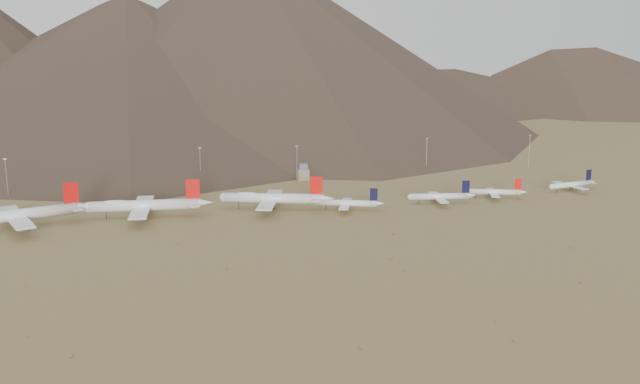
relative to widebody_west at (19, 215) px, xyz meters
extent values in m
plane|color=#9D8751|center=(149.78, -29.06, -7.67)|extent=(3000.00, 3000.00, 0.00)
cylinder|color=white|center=(-0.30, -0.10, -0.08)|extent=(61.22, 25.71, 6.44)
cone|color=white|center=(32.85, 10.87, 0.40)|extent=(12.48, 9.03, 5.80)
cube|color=white|center=(-1.49, -0.49, -1.05)|extent=(27.43, 57.40, 0.81)
cube|color=white|center=(28.11, 9.30, 0.56)|extent=(12.15, 22.38, 0.39)
cube|color=red|center=(26.93, 8.91, 8.86)|extent=(7.88, 3.10, 11.43)
cylinder|color=black|center=(0.38, 1.82, -5.49)|extent=(0.52, 0.52, 4.37)
cylinder|color=black|center=(1.39, -1.24, -5.49)|extent=(0.52, 0.52, 4.37)
cylinder|color=slate|center=(-5.08, 10.36, -2.64)|extent=(6.83, 4.71, 2.90)
cylinder|color=slate|center=(2.11, -11.35, -2.64)|extent=(6.83, 4.71, 2.90)
cylinder|color=slate|center=(-8.31, 20.13, -2.64)|extent=(6.83, 4.71, 2.90)
cylinder|color=slate|center=(5.34, -21.11, -2.64)|extent=(6.83, 4.71, 2.90)
cylinder|color=white|center=(66.37, 6.62, -0.24)|extent=(61.35, 12.48, 6.31)
sphere|color=white|center=(36.01, 9.73, -0.24)|extent=(6.18, 6.18, 6.18)
cone|color=white|center=(100.36, 3.15, 0.23)|extent=(11.50, 6.76, 5.68)
cube|color=white|center=(65.15, 6.75, -1.19)|extent=(15.40, 56.64, 0.79)
cube|color=white|center=(95.51, 3.64, 0.39)|extent=(7.63, 21.71, 0.38)
cube|color=red|center=(94.29, 3.77, 8.50)|extent=(7.95, 1.37, 11.19)
cylinder|color=black|center=(45.12, 8.80, -5.53)|extent=(0.41, 0.41, 4.27)
cylinder|color=black|center=(67.74, 8.07, -5.53)|extent=(0.51, 0.51, 4.27)
cylinder|color=black|center=(67.42, 4.93, -5.53)|extent=(0.51, 0.51, 4.27)
ellipsoid|color=white|center=(50.58, 8.24, 1.49)|extent=(19.91, 6.69, 3.78)
cylinder|color=slate|center=(66.29, 17.88, -2.75)|extent=(6.36, 3.44, 2.84)
cylinder|color=slate|center=(64.02, -4.38, -2.75)|extent=(6.36, 3.44, 2.84)
cylinder|color=slate|center=(67.32, 27.89, -2.75)|extent=(6.36, 3.44, 2.84)
cylinder|color=slate|center=(62.99, -14.40, -2.75)|extent=(6.36, 3.44, 2.84)
cylinder|color=white|center=(141.44, 7.86, -0.59)|extent=(57.07, 24.15, 6.01)
sphere|color=white|center=(113.86, 17.08, -0.59)|extent=(5.89, 5.89, 5.89)
cone|color=white|center=(172.33, -2.48, -0.14)|extent=(11.64, 8.45, 5.41)
cube|color=white|center=(140.33, 8.22, -1.49)|extent=(25.74, 53.51, 0.75)
cube|color=white|center=(167.91, -1.00, 0.01)|extent=(11.39, 20.87, 0.36)
cube|color=red|center=(166.81, -0.63, 7.74)|extent=(7.34, 2.91, 10.66)
cylinder|color=black|center=(122.13, 14.31, -5.63)|extent=(0.39, 0.39, 4.07)
cylinder|color=black|center=(143.02, 8.91, -5.63)|extent=(0.48, 0.48, 4.07)
cylinder|color=black|center=(142.06, 6.06, -5.63)|extent=(0.48, 0.48, 4.07)
ellipsoid|color=white|center=(127.09, 12.65, 1.06)|extent=(19.08, 10.18, 3.61)
cylinder|color=slate|center=(143.72, 18.34, -2.98)|extent=(6.37, 4.41, 2.70)
cylinder|color=slate|center=(136.95, -1.89, -2.98)|extent=(6.37, 4.41, 2.70)
cylinder|color=slate|center=(146.76, 27.44, -2.98)|extent=(6.37, 4.41, 2.70)
cylinder|color=slate|center=(133.91, -10.99, -2.98)|extent=(6.37, 4.41, 2.70)
cylinder|color=white|center=(184.48, -5.09, -3.14)|extent=(34.29, 16.20, 3.83)
sphere|color=white|center=(168.02, 1.22, -3.14)|extent=(3.75, 3.75, 3.75)
cone|color=white|center=(202.91, -12.16, -2.85)|extent=(7.16, 5.49, 3.44)
cube|color=white|center=(183.82, -4.84, -3.71)|extent=(16.09, 30.23, 0.48)
cube|color=white|center=(200.28, -11.15, -2.75)|extent=(7.07, 11.86, 0.23)
cube|color=black|center=(199.62, -10.90, 2.56)|extent=(4.40, 1.96, 7.55)
cylinder|color=black|center=(172.96, -0.67, -6.36)|extent=(0.40, 0.40, 2.62)
cylinder|color=black|center=(185.48, -4.45, -6.36)|extent=(0.50, 0.50, 2.62)
cylinder|color=black|center=(184.80, -6.23, -6.36)|extent=(0.50, 0.50, 2.62)
cylinder|color=slate|center=(186.85, 3.06, -4.66)|extent=(3.91, 2.87, 1.72)
cylinder|color=slate|center=(180.79, -12.74, -4.66)|extent=(3.91, 2.87, 1.72)
cylinder|color=white|center=(245.53, -2.83, -2.99)|extent=(36.58, 9.85, 3.95)
sphere|color=white|center=(227.57, 0.14, -2.99)|extent=(3.88, 3.88, 3.88)
cone|color=white|center=(265.66, -6.17, -2.69)|extent=(7.05, 4.58, 3.56)
cube|color=white|center=(244.81, -2.72, -3.58)|extent=(10.85, 31.75, 0.49)
cube|color=white|center=(262.78, -5.69, -2.59)|extent=(5.17, 12.24, 0.24)
cube|color=black|center=(262.06, -5.57, 2.89)|extent=(4.73, 1.12, 7.81)
cylinder|color=black|center=(232.96, -0.75, -6.32)|extent=(0.42, 0.42, 2.71)
cylinder|color=black|center=(246.41, -1.98, -6.32)|extent=(0.52, 0.52, 2.71)
cylinder|color=black|center=(246.09, -3.93, -6.32)|extent=(0.52, 0.52, 2.71)
cylinder|color=slate|center=(246.24, 5.91, -4.56)|extent=(3.88, 2.35, 1.78)
cylinder|color=slate|center=(243.39, -11.34, -4.56)|extent=(3.88, 2.35, 1.78)
cylinder|color=white|center=(285.84, 2.30, -3.45)|extent=(32.12, 14.22, 3.56)
sphere|color=white|center=(270.37, 7.73, -3.45)|extent=(3.49, 3.49, 3.49)
cone|color=white|center=(303.17, -3.78, -3.19)|extent=(6.63, 4.98, 3.20)
cube|color=white|center=(285.22, 2.52, -3.99)|extent=(14.26, 28.26, 0.44)
cube|color=white|center=(300.69, -2.91, -3.10)|extent=(6.32, 11.05, 0.21)
cube|color=red|center=(300.07, -2.69, 1.84)|extent=(4.13, 1.71, 7.03)
cylinder|color=black|center=(275.01, 6.10, -6.45)|extent=(0.37, 0.37, 2.44)
cylinder|color=black|center=(286.76, 2.93, -6.45)|extent=(0.47, 0.47, 2.44)
cylinder|color=black|center=(286.17, 1.25, -6.45)|extent=(0.47, 0.47, 2.44)
cylinder|color=slate|center=(287.83, 9.95, -4.87)|extent=(3.62, 2.60, 1.60)
cylinder|color=slate|center=(282.62, -4.90, -4.87)|extent=(3.62, 2.60, 1.60)
cylinder|color=white|center=(347.06, 9.85, -3.34)|extent=(33.79, 9.55, 3.66)
sphere|color=white|center=(330.49, 6.88, -3.34)|extent=(3.58, 3.58, 3.58)
cone|color=white|center=(365.63, 13.19, -3.06)|extent=(6.55, 4.31, 3.29)
cube|color=white|center=(346.40, 9.73, -3.89)|extent=(10.40, 29.36, 0.46)
cube|color=white|center=(362.97, 12.71, -2.97)|extent=(4.92, 11.33, 0.22)
cube|color=black|center=(362.31, 12.59, 2.10)|extent=(4.37, 1.10, 7.22)
cylinder|color=black|center=(335.46, 7.77, -6.42)|extent=(0.38, 0.38, 2.50)
cylinder|color=black|center=(347.57, 10.87, -6.42)|extent=(0.48, 0.48, 2.50)
cylinder|color=black|center=(347.89, 9.07, -6.42)|extent=(0.48, 0.48, 2.50)
cylinder|color=slate|center=(344.97, 17.69, -4.79)|extent=(3.61, 2.21, 1.65)
cylinder|color=slate|center=(347.83, 1.78, -4.79)|extent=(3.61, 2.21, 1.65)
cube|color=gray|center=(179.78, 90.94, -3.67)|extent=(8.00, 8.00, 8.00)
cube|color=slate|center=(179.78, 90.94, 2.33)|extent=(6.00, 6.00, 4.00)
cylinder|color=gray|center=(-18.51, 83.20, 4.83)|extent=(0.50, 0.50, 25.00)
cube|color=gray|center=(-18.51, 83.20, 17.63)|extent=(2.00, 0.60, 0.80)
cylinder|color=gray|center=(106.94, 98.83, 4.83)|extent=(0.50, 0.50, 25.00)
cube|color=gray|center=(106.94, 98.83, 17.63)|extent=(2.00, 0.60, 0.80)
cylinder|color=gray|center=(175.23, 89.88, 4.83)|extent=(0.50, 0.50, 25.00)
cube|color=gray|center=(175.23, 89.88, 17.63)|extent=(2.00, 0.60, 0.80)
cylinder|color=gray|center=(280.86, 102.42, 4.83)|extent=(0.50, 0.50, 25.00)
cube|color=gray|center=(280.86, 102.42, 17.63)|extent=(2.00, 0.60, 0.80)
cylinder|color=gray|center=(367.07, 98.29, 4.83)|extent=(0.50, 0.50, 25.00)
cube|color=gray|center=(367.07, 98.29, 17.63)|extent=(2.00, 0.60, 0.80)
ellipsoid|color=brown|center=(100.75, -98.17, -7.31)|extent=(0.82, 0.82, 0.71)
ellipsoid|color=brown|center=(24.04, -153.80, -7.47)|extent=(0.62, 0.62, 0.39)
ellipsoid|color=brown|center=(195.91, -118.96, -7.50)|extent=(0.51, 0.51, 0.34)
ellipsoid|color=brown|center=(179.53, -99.32, -7.46)|extent=(0.59, 0.59, 0.42)
ellipsoid|color=brown|center=(133.69, -192.45, -7.27)|extent=(0.97, 0.97, 0.79)
ellipsoid|color=brown|center=(189.13, -182.17, -7.50)|extent=(0.61, 0.61, 0.33)
ellipsoid|color=brown|center=(16.54, -99.28, -7.47)|extent=(0.68, 0.68, 0.40)
ellipsoid|color=brown|center=(269.83, -107.54, -7.38)|extent=(1.02, 1.02, 0.58)
ellipsoid|color=brown|center=(215.12, -63.55, -7.31)|extent=(1.06, 1.06, 0.71)
ellipsoid|color=brown|center=(40.31, -174.58, -7.20)|extent=(1.06, 1.06, 0.95)
ellipsoid|color=brown|center=(81.14, -51.42, -7.38)|extent=(0.95, 0.95, 0.57)
ellipsoid|color=brown|center=(261.74, -102.46, -7.51)|extent=(0.56, 0.56, 0.31)
ellipsoid|color=brown|center=(186.67, -200.48, -7.28)|extent=(0.91, 0.91, 0.78)
ellipsoid|color=brown|center=(176.74, -121.01, -7.40)|extent=(0.79, 0.79, 0.53)
ellipsoid|color=brown|center=(176.74, -102.46, -7.47)|extent=(0.80, 0.80, 0.40)
ellipsoid|color=brown|center=(186.32, -81.96, -7.49)|extent=(0.59, 0.59, 0.35)
ellipsoid|color=brown|center=(193.62, -62.20, -7.26)|extent=(0.93, 0.93, 0.81)
ellipsoid|color=brown|center=(244.28, -153.57, -7.36)|extent=(1.06, 1.06, 0.62)
camera|label=1|loc=(65.44, -404.06, 95.53)|focal=40.00mm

